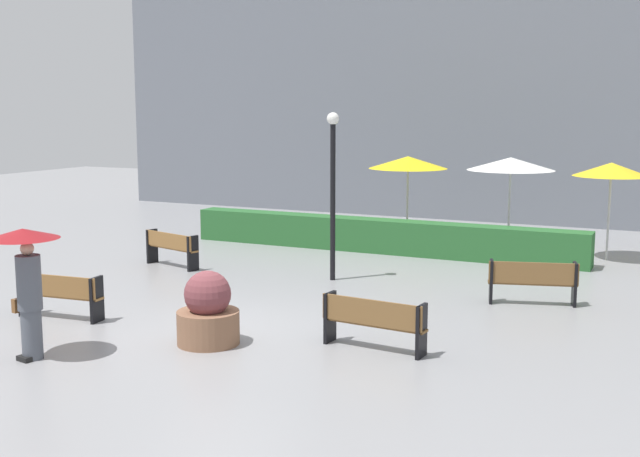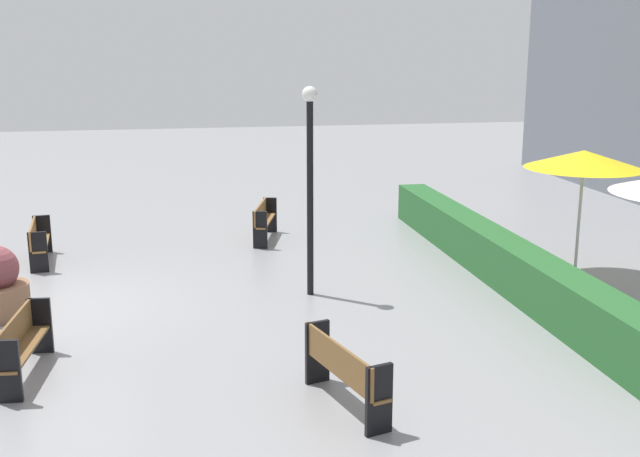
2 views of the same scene
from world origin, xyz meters
name	(u,v)px [view 1 (image 1 of 2)]	position (x,y,z in m)	size (l,w,h in m)	color
ground_plane	(223,329)	(0.00, 0.00, 0.00)	(60.00, 60.00, 0.00)	gray
bench_far_left	(171,246)	(-4.21, 4.23, 0.53)	(1.73, 0.76, 0.87)	olive
bench_far_right	(533,279)	(4.66, 4.20, 0.52)	(1.76, 0.80, 0.88)	brown
bench_near_left	(59,293)	(-3.16, -0.72, 0.50)	(1.76, 0.53, 0.85)	olive
bench_near_right	(373,320)	(2.88, 0.00, 0.51)	(1.81, 0.50, 0.86)	brown
pedestrian_with_umbrella	(26,270)	(-1.86, -2.73, 1.42)	(1.13, 1.13, 2.08)	#4C515B
planter_pot	(208,313)	(0.25, -0.86, 0.53)	(1.05, 1.05, 1.25)	brown
lamp_post	(333,178)	(0.06, 4.59, 2.36)	(0.28, 0.28, 3.83)	black
patio_umbrella_yellow	(408,163)	(-0.03, 9.99, 2.37)	(2.26, 2.26, 2.55)	silver
patio_umbrella_white	(511,164)	(2.88, 10.15, 2.41)	(2.38, 2.38, 2.59)	silver
patio_umbrella_yellow_far	(611,170)	(5.51, 9.89, 2.36)	(1.94, 1.94, 2.54)	silver
hedge_strip	(379,236)	(-0.29, 8.40, 0.45)	(11.22, 0.70, 0.91)	#28602D
building_facade	(467,78)	(0.00, 16.00, 4.98)	(28.00, 1.20, 9.95)	slate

